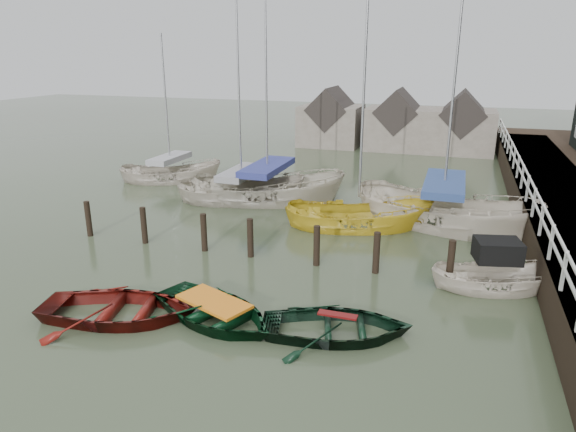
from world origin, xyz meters
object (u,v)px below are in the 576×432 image
(rowboat_green, at_px, (215,320))
(motorboat, at_px, (493,286))
(rowboat_red, at_px, (120,318))
(sailboat_d, at_px, (441,224))
(sailboat_e, at_px, (171,180))
(rowboat_dkgreen, at_px, (337,335))
(sailboat_b, at_px, (268,200))
(sailboat_c, at_px, (358,227))
(sailboat_a, at_px, (242,200))

(rowboat_green, distance_m, motorboat, 8.42)
(rowboat_red, distance_m, rowboat_green, 2.58)
(motorboat, height_order, sailboat_d, sailboat_d)
(rowboat_red, bearing_deg, rowboat_green, -87.23)
(motorboat, bearing_deg, rowboat_green, 108.29)
(sailboat_e, bearing_deg, rowboat_dkgreen, -160.02)
(rowboat_red, relative_size, sailboat_d, 0.31)
(rowboat_green, relative_size, rowboat_dkgreen, 1.03)
(rowboat_red, distance_m, sailboat_e, 15.59)
(rowboat_red, relative_size, sailboat_b, 0.33)
(rowboat_dkgreen, distance_m, motorboat, 5.65)
(sailboat_c, bearing_deg, rowboat_dkgreen, 171.72)
(motorboat, bearing_deg, sailboat_c, 35.31)
(sailboat_b, distance_m, sailboat_c, 5.42)
(rowboat_dkgreen, bearing_deg, sailboat_b, 13.32)
(rowboat_dkgreen, distance_m, sailboat_b, 12.48)
(sailboat_c, height_order, sailboat_e, sailboat_c)
(rowboat_green, height_order, sailboat_b, sailboat_b)
(sailboat_e, bearing_deg, sailboat_b, -131.69)
(sailboat_a, distance_m, sailboat_c, 6.40)
(sailboat_c, xyz_separation_m, sailboat_e, (-11.40, 4.49, 0.05))
(sailboat_e, bearing_deg, rowboat_red, -178.20)
(rowboat_red, distance_m, sailboat_c, 10.63)
(rowboat_green, relative_size, sailboat_c, 0.38)
(motorboat, distance_m, sailboat_e, 18.72)
(motorboat, relative_size, sailboat_b, 0.31)
(motorboat, xyz_separation_m, sailboat_c, (-5.02, 4.47, -0.10))
(sailboat_a, relative_size, sailboat_e, 1.27)
(rowboat_dkgreen, xyz_separation_m, sailboat_c, (-1.13, 8.56, 0.01))
(rowboat_green, height_order, rowboat_dkgreen, rowboat_green)
(rowboat_red, height_order, rowboat_green, rowboat_red)
(sailboat_b, distance_m, sailboat_e, 6.86)
(rowboat_red, distance_m, sailboat_a, 11.68)
(rowboat_green, relative_size, sailboat_e, 0.44)
(rowboat_green, bearing_deg, sailboat_d, -6.02)
(rowboat_dkgreen, xyz_separation_m, sailboat_d, (2.10, 9.86, 0.06))
(rowboat_red, height_order, rowboat_dkgreen, rowboat_red)
(rowboat_dkgreen, distance_m, sailboat_d, 10.08)
(rowboat_green, bearing_deg, sailboat_a, 41.73)
(sailboat_a, height_order, sailboat_b, sailboat_b)
(rowboat_red, bearing_deg, sailboat_e, 12.33)
(sailboat_b, distance_m, sailboat_d, 8.17)
(sailboat_a, distance_m, sailboat_e, 5.88)
(sailboat_b, height_order, sailboat_c, sailboat_b)
(rowboat_red, relative_size, sailboat_c, 0.41)
(rowboat_red, bearing_deg, sailboat_c, -39.27)
(rowboat_green, height_order, sailboat_e, sailboat_e)
(sailboat_c, xyz_separation_m, sailboat_d, (3.23, 1.30, 0.05))
(rowboat_green, distance_m, sailboat_a, 11.55)
(rowboat_green, height_order, sailboat_a, sailboat_a)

